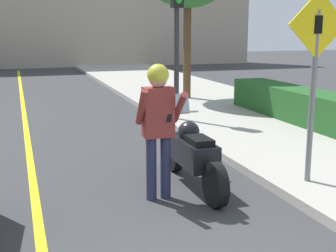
% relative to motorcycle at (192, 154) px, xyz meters
% --- Properties ---
extents(road_center_line, '(0.12, 36.00, 0.01)m').
position_rel_motorcycle_xyz_m(road_center_line, '(-2.22, 2.74, -0.49)').
color(road_center_line, yellow).
rests_on(road_center_line, ground).
extents(motorcycle, '(0.62, 2.26, 1.28)m').
position_rel_motorcycle_xyz_m(motorcycle, '(0.00, 0.00, 0.00)').
color(motorcycle, black).
rests_on(motorcycle, ground).
extents(person_biker, '(0.59, 0.49, 1.83)m').
position_rel_motorcycle_xyz_m(person_biker, '(-0.61, -0.34, 0.64)').
color(person_biker, '#282D4C').
rests_on(person_biker, ground).
extents(crossing_sign, '(0.91, 0.08, 2.64)m').
position_rel_motorcycle_xyz_m(crossing_sign, '(1.52, -0.65, 1.23)').
color(crossing_sign, slate).
rests_on(crossing_sign, sidewalk_curb).
extents(traffic_light, '(0.26, 0.30, 3.36)m').
position_rel_motorcycle_xyz_m(traffic_light, '(1.27, 4.35, 1.99)').
color(traffic_light, '#2D2D30').
rests_on(traffic_light, sidewalk_curb).
extents(hedge_row, '(0.90, 4.83, 0.74)m').
position_rel_motorcycle_xyz_m(hedge_row, '(3.98, 3.49, 0.01)').
color(hedge_row, '#235623').
rests_on(hedge_row, sidewalk_curb).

